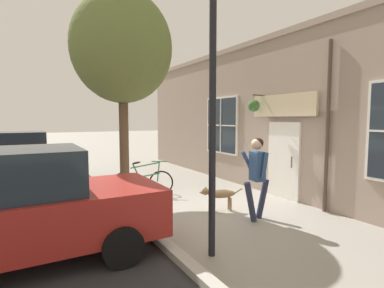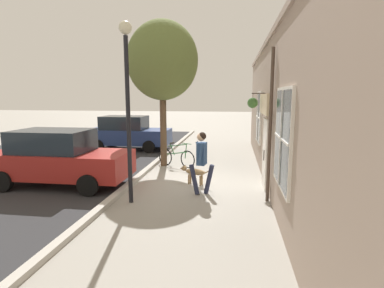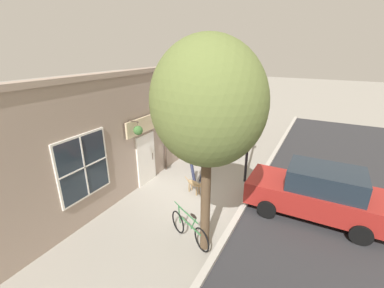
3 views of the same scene
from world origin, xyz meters
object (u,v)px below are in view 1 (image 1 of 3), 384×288
leaning_bicycle (143,181)px  parked_car_nearest_curb (14,158)px  street_tree_by_curb (121,49)px  parked_car_mid_block (12,208)px  pedestrian_walking (257,170)px  dog_on_leash (219,194)px  street_lamp (213,65)px

leaning_bicycle → parked_car_nearest_curb: bearing=-46.5°
street_tree_by_curb → parked_car_mid_block: (2.59, 3.06, -3.18)m
street_tree_by_curb → parked_car_mid_block: bearing=49.8°
pedestrian_walking → dog_on_leash: bearing=-69.0°
dog_on_leash → parked_car_mid_block: bearing=9.0°
pedestrian_walking → parked_car_nearest_curb: (4.65, -6.72, -0.21)m
leaning_bicycle → parked_car_nearest_curb: (3.28, -3.45, 0.50)m
parked_car_mid_block → pedestrian_walking: bearing=176.9°
pedestrian_walking → parked_car_nearest_curb: 8.18m
parked_car_nearest_curb → leaning_bicycle: bearing=133.5°
dog_on_leash → leaning_bicycle: bearing=-66.6°
pedestrian_walking → parked_car_nearest_curb: pedestrian_walking is taller
parked_car_mid_block → street_lamp: bearing=156.6°
leaning_bicycle → street_lamp: 4.99m
leaning_bicycle → parked_car_mid_block: parked_car_mid_block is taller
dog_on_leash → street_lamp: 3.51m
dog_on_leash → parked_car_nearest_curb: size_ratio=0.24×
parked_car_mid_block → street_lamp: 3.68m
pedestrian_walking → parked_car_mid_block: (4.52, -0.24, -0.21)m
pedestrian_walking → dog_on_leash: 1.19m
street_tree_by_curb → parked_car_nearest_curb: bearing=-51.5°
dog_on_leash → street_lamp: street_lamp is taller
dog_on_leash → parked_car_mid_block: (4.18, 0.66, 0.48)m
pedestrian_walking → parked_car_nearest_curb: size_ratio=0.42×
dog_on_leash → street_tree_by_curb: size_ratio=0.18×
street_tree_by_curb → parked_car_mid_block: size_ratio=1.31×
dog_on_leash → parked_car_mid_block: 4.25m
leaning_bicycle → pedestrian_walking: bearing=112.8°
dog_on_leash → street_lamp: bearing=52.4°
parked_car_nearest_curb → parked_car_mid_block: size_ratio=1.00×
pedestrian_walking → street_tree_by_curb: size_ratio=0.32×
dog_on_leash → street_lamp: (1.42, 1.85, 2.62)m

